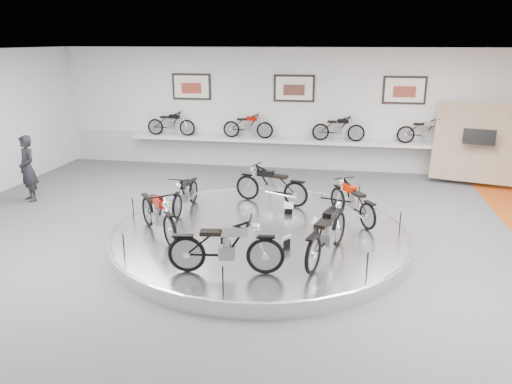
% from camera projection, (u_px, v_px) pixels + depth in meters
% --- Properties ---
extents(floor, '(16.00, 16.00, 0.00)m').
position_uv_depth(floor, '(257.00, 248.00, 10.57)').
color(floor, '#525255').
rests_on(floor, ground).
extents(ceiling, '(16.00, 16.00, 0.00)m').
position_uv_depth(ceiling, '(257.00, 52.00, 9.41)').
color(ceiling, white).
rests_on(ceiling, wall_back).
extents(wall_back, '(16.00, 0.00, 16.00)m').
position_uv_depth(wall_back, '(294.00, 110.00, 16.58)').
color(wall_back, white).
rests_on(wall_back, floor).
extents(wall_front, '(16.00, 0.00, 16.00)m').
position_uv_depth(wall_front, '(80.00, 379.00, 3.40)').
color(wall_front, white).
rests_on(wall_front, floor).
extents(dado_band, '(15.68, 0.04, 1.10)m').
position_uv_depth(dado_band, '(293.00, 152.00, 16.98)').
color(dado_band, '#BCBCBA').
rests_on(dado_band, floor).
extents(display_platform, '(6.40, 6.40, 0.30)m').
position_uv_depth(display_platform, '(260.00, 236.00, 10.81)').
color(display_platform, silver).
rests_on(display_platform, floor).
extents(platform_rim, '(6.40, 6.40, 0.10)m').
position_uv_depth(platform_rim, '(260.00, 231.00, 10.78)').
color(platform_rim, '#B2B2BA').
rests_on(platform_rim, display_platform).
extents(shelf, '(11.00, 0.55, 0.10)m').
position_uv_depth(shelf, '(292.00, 141.00, 16.59)').
color(shelf, silver).
rests_on(shelf, wall_back).
extents(poster_left, '(1.35, 0.06, 0.88)m').
position_uv_depth(poster_left, '(191.00, 87.00, 16.93)').
color(poster_left, white).
rests_on(poster_left, wall_back).
extents(poster_center, '(1.35, 0.06, 0.88)m').
position_uv_depth(poster_center, '(294.00, 88.00, 16.34)').
color(poster_center, white).
rests_on(poster_center, wall_back).
extents(poster_right, '(1.35, 0.06, 0.88)m').
position_uv_depth(poster_right, '(404.00, 90.00, 15.75)').
color(poster_right, white).
rests_on(poster_right, wall_back).
extents(display_panel, '(2.56, 1.52, 2.30)m').
position_uv_depth(display_panel, '(475.00, 143.00, 15.01)').
color(display_panel, tan).
rests_on(display_panel, floor).
extents(shelf_bike_a, '(1.22, 0.43, 0.73)m').
position_uv_depth(shelf_bike_a, '(171.00, 125.00, 17.17)').
color(shelf_bike_a, black).
rests_on(shelf_bike_a, shelf).
extents(shelf_bike_b, '(1.22, 0.43, 0.73)m').
position_uv_depth(shelf_bike_b, '(248.00, 127.00, 16.72)').
color(shelf_bike_b, '#830C03').
rests_on(shelf_bike_b, shelf).
extents(shelf_bike_c, '(1.22, 0.43, 0.73)m').
position_uv_depth(shelf_bike_c, '(338.00, 130.00, 16.22)').
color(shelf_bike_c, black).
rests_on(shelf_bike_c, shelf).
extents(shelf_bike_d, '(1.22, 0.43, 0.73)m').
position_uv_depth(shelf_bike_d, '(425.00, 133.00, 15.76)').
color(shelf_bike_d, '#B7B6BB').
rests_on(shelf_bike_d, shelf).
extents(bike_a, '(1.29, 1.60, 0.91)m').
position_uv_depth(bike_a, '(352.00, 201.00, 11.19)').
color(bike_a, '#C31D00').
rests_on(bike_a, display_platform).
extents(bike_b, '(1.76, 1.04, 0.98)m').
position_uv_depth(bike_b, '(271.00, 185.00, 12.35)').
color(bike_b, black).
rests_on(bike_b, display_platform).
extents(bike_c, '(0.55, 1.50, 0.87)m').
position_uv_depth(bike_c, '(185.00, 193.00, 11.86)').
color(bike_c, black).
rests_on(bike_c, display_platform).
extents(bike_d, '(1.56, 1.70, 1.01)m').
position_uv_depth(bike_d, '(158.00, 213.00, 10.27)').
color(bike_d, '#830C03').
rests_on(bike_d, display_platform).
extents(bike_e, '(1.79, 0.82, 1.02)m').
position_uv_depth(bike_e, '(226.00, 246.00, 8.61)').
color(bike_e, '#B7B6BB').
rests_on(bike_e, display_platform).
extents(bike_f, '(1.12, 1.88, 1.04)m').
position_uv_depth(bike_f, '(327.00, 232.00, 9.20)').
color(bike_f, black).
rests_on(bike_f, display_platform).
extents(visitor, '(0.79, 0.73, 1.80)m').
position_uv_depth(visitor, '(28.00, 169.00, 13.43)').
color(visitor, black).
rests_on(visitor, floor).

